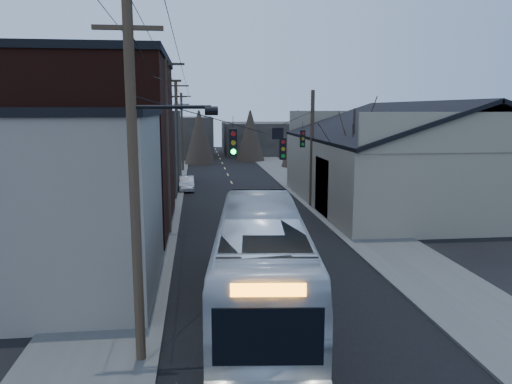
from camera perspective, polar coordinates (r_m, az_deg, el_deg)
road_surface at (r=41.31m, az=-2.05°, el=-0.50°), size 9.00×110.00×0.02m
sidewalk_left at (r=41.29m, az=-11.08°, el=-0.61°), size 4.00×110.00×0.12m
sidewalk_right at (r=42.32m, az=6.75°, el=-0.26°), size 4.00×110.00×0.12m
building_clapboard at (r=20.69m, az=-22.62°, el=-1.43°), size 8.00×8.00×7.00m
building_brick at (r=31.35m, az=-19.14°, el=5.01°), size 10.00×12.00×10.00m
building_left_far at (r=47.11m, az=-14.33°, el=4.72°), size 9.00×14.00×7.00m
warehouse at (r=39.36m, az=17.79°, el=2.51°), size 16.16×20.60×7.73m
building_far_left at (r=75.71m, az=-8.82°, el=6.20°), size 10.00×12.00×6.00m
building_far_right at (r=81.34m, az=0.56°, el=6.17°), size 12.00×14.00×5.00m
bare_tree at (r=32.28m, az=10.99°, el=2.97°), size 0.40×0.40×7.20m
utility_lines at (r=34.76m, az=-6.45°, el=5.78°), size 11.24×45.28×10.50m
bus at (r=18.20m, az=0.63°, el=-7.58°), size 4.39×13.27×3.63m
parked_car at (r=44.72m, az=-7.95°, el=0.97°), size 1.42×3.80×1.24m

